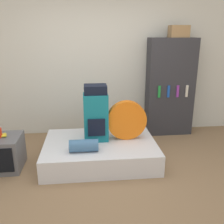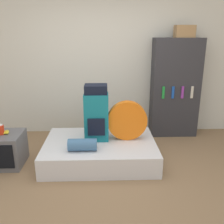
{
  "view_description": "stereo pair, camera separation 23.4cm",
  "coord_description": "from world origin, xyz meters",
  "px_view_note": "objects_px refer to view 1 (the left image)",
  "views": [
    {
      "loc": [
        -0.23,
        -2.56,
        1.82
      ],
      "look_at": [
        0.12,
        0.79,
        0.75
      ],
      "focal_mm": 40.0,
      "sensor_mm": 36.0,
      "label": 1
    },
    {
      "loc": [
        0.0,
        -2.57,
        1.82
      ],
      "look_at": [
        0.12,
        0.79,
        0.75
      ],
      "focal_mm": 40.0,
      "sensor_mm": 36.0,
      "label": 2
    }
  ],
  "objects_px": {
    "backpack": "(96,114)",
    "bookshelf": "(170,87)",
    "television": "(4,153)",
    "cardboard_box": "(179,31)",
    "tent_bag": "(127,120)",
    "sleeping_roll": "(84,146)"
  },
  "relations": [
    {
      "from": "backpack",
      "to": "television",
      "type": "distance_m",
      "value": 1.39
    },
    {
      "from": "sleeping_roll",
      "to": "television",
      "type": "height_order",
      "value": "same"
    },
    {
      "from": "backpack",
      "to": "television",
      "type": "height_order",
      "value": "backpack"
    },
    {
      "from": "backpack",
      "to": "television",
      "type": "xyz_separation_m",
      "value": [
        -1.29,
        -0.19,
        -0.46
      ]
    },
    {
      "from": "backpack",
      "to": "television",
      "type": "bearing_deg",
      "value": -171.84
    },
    {
      "from": "backpack",
      "to": "sleeping_roll",
      "type": "xyz_separation_m",
      "value": [
        -0.18,
        -0.39,
        -0.32
      ]
    },
    {
      "from": "bookshelf",
      "to": "cardboard_box",
      "type": "height_order",
      "value": "cardboard_box"
    },
    {
      "from": "cardboard_box",
      "to": "bookshelf",
      "type": "bearing_deg",
      "value": 164.84
    },
    {
      "from": "television",
      "to": "bookshelf",
      "type": "bearing_deg",
      "value": 21.7
    },
    {
      "from": "tent_bag",
      "to": "sleeping_roll",
      "type": "distance_m",
      "value": 0.76
    },
    {
      "from": "backpack",
      "to": "sleeping_roll",
      "type": "distance_m",
      "value": 0.53
    },
    {
      "from": "backpack",
      "to": "cardboard_box",
      "type": "height_order",
      "value": "cardboard_box"
    },
    {
      "from": "television",
      "to": "bookshelf",
      "type": "xyz_separation_m",
      "value": [
        2.68,
        1.07,
        0.64
      ]
    },
    {
      "from": "sleeping_roll",
      "to": "television",
      "type": "xyz_separation_m",
      "value": [
        -1.11,
        0.2,
        -0.15
      ]
    },
    {
      "from": "television",
      "to": "bookshelf",
      "type": "height_order",
      "value": "bookshelf"
    },
    {
      "from": "sleeping_roll",
      "to": "television",
      "type": "relative_size",
      "value": 0.76
    },
    {
      "from": "tent_bag",
      "to": "bookshelf",
      "type": "height_order",
      "value": "bookshelf"
    },
    {
      "from": "sleeping_roll",
      "to": "bookshelf",
      "type": "distance_m",
      "value": 2.08
    },
    {
      "from": "bookshelf",
      "to": "television",
      "type": "bearing_deg",
      "value": -158.3
    },
    {
      "from": "backpack",
      "to": "sleeping_roll",
      "type": "height_order",
      "value": "backpack"
    },
    {
      "from": "backpack",
      "to": "bookshelf",
      "type": "xyz_separation_m",
      "value": [
        1.39,
        0.88,
        0.17
      ]
    },
    {
      "from": "television",
      "to": "cardboard_box",
      "type": "bearing_deg",
      "value": 20.75
    }
  ]
}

